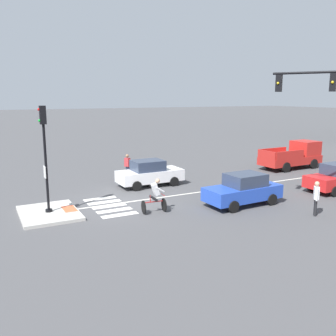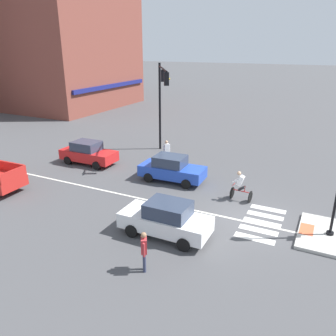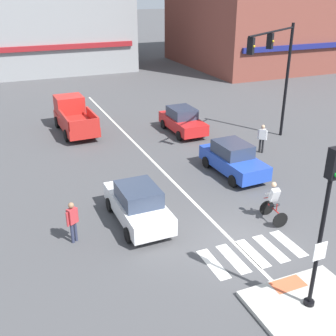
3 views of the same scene
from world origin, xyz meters
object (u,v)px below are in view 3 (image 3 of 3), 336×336
at_px(pickup_truck_red_westbound_distant, 74,116).
at_px(car_red_eastbound_far, 182,121).
at_px(cyclist, 274,201).
at_px(pedestrian_at_curb_left, 72,219).
at_px(pedestrian_waiting_far_side, 262,136).
at_px(traffic_light_mast, 277,64).
at_px(car_white_westbound_near, 138,204).
at_px(car_blue_eastbound_mid, 233,159).
at_px(signal_pole, 324,217).

bearing_deg(pickup_truck_red_westbound_distant, car_red_eastbound_far, -25.86).
distance_m(car_red_eastbound_far, cyclist, 11.57).
relative_size(pedestrian_at_curb_left, pedestrian_waiting_far_side, 1.00).
height_order(traffic_light_mast, pedestrian_waiting_far_side, traffic_light_mast).
relative_size(car_white_westbound_near, pedestrian_waiting_far_side, 2.46).
bearing_deg(car_red_eastbound_far, car_white_westbound_near, -123.80).
distance_m(traffic_light_mast, cyclist, 10.04).
bearing_deg(cyclist, car_red_eastbound_far, 83.91).
relative_size(cyclist, pedestrian_waiting_far_side, 1.01).
height_order(cyclist, pedestrian_waiting_far_side, cyclist).
distance_m(car_blue_eastbound_mid, pedestrian_waiting_far_side, 3.57).
bearing_deg(cyclist, traffic_light_mast, 55.20).
bearing_deg(pedestrian_at_curb_left, signal_pole, -47.39).
relative_size(signal_pole, pedestrian_waiting_far_side, 3.00).
distance_m(pedestrian_at_curb_left, pedestrian_waiting_far_side, 12.72).
relative_size(traffic_light_mast, pedestrian_at_curb_left, 4.12).
relative_size(pickup_truck_red_westbound_distant, cyclist, 3.07).
bearing_deg(car_red_eastbound_far, cyclist, -96.09).
relative_size(signal_pole, car_blue_eastbound_mid, 1.20).
bearing_deg(pedestrian_waiting_far_side, car_red_eastbound_far, 118.38).
distance_m(cyclist, pedestrian_at_curb_left, 7.97).
bearing_deg(car_blue_eastbound_mid, car_red_eastbound_far, 87.23).
relative_size(car_blue_eastbound_mid, pedestrian_waiting_far_side, 2.49).
xyz_separation_m(signal_pole, cyclist, (2.04, 4.66, -2.28)).
distance_m(signal_pole, car_red_eastbound_far, 16.66).
height_order(car_blue_eastbound_mid, pickup_truck_red_westbound_distant, pickup_truck_red_westbound_distant).
height_order(car_red_eastbound_far, pickup_truck_red_westbound_distant, pickup_truck_red_westbound_distant).
xyz_separation_m(car_white_westbound_near, pickup_truck_red_westbound_distant, (-0.08, 12.58, 0.17)).
xyz_separation_m(car_white_westbound_near, car_red_eastbound_far, (6.34, 9.47, 0.00)).
distance_m(signal_pole, cyclist, 5.58).
xyz_separation_m(pickup_truck_red_westbound_distant, pedestrian_at_curb_left, (-2.61, -13.01, 0.00)).
relative_size(pickup_truck_red_westbound_distant, pedestrian_waiting_far_side, 3.08).
bearing_deg(cyclist, signal_pole, -113.61).
bearing_deg(pedestrian_at_curb_left, car_red_eastbound_far, 47.62).
distance_m(pickup_truck_red_westbound_distant, cyclist, 15.52).
xyz_separation_m(traffic_light_mast, car_red_eastbound_far, (-4.04, 3.93, -4.00)).
height_order(signal_pole, car_blue_eastbound_mid, signal_pole).
xyz_separation_m(car_blue_eastbound_mid, cyclist, (-0.90, -4.64, 0.06)).
bearing_deg(car_white_westbound_near, pedestrian_waiting_far_side, 26.35).
distance_m(car_white_westbound_near, cyclist, 5.50).
xyz_separation_m(traffic_light_mast, car_blue_eastbound_mid, (-4.37, -2.94, -4.00)).
height_order(pickup_truck_red_westbound_distant, pedestrian_at_curb_left, pickup_truck_red_westbound_distant).
distance_m(traffic_light_mast, car_red_eastbound_far, 6.91).
bearing_deg(pedestrian_waiting_far_side, car_blue_eastbound_mid, -148.26).
relative_size(car_white_westbound_near, pickup_truck_red_westbound_distant, 0.80).
bearing_deg(traffic_light_mast, pedestrian_waiting_far_side, -141.57).
relative_size(car_red_eastbound_far, pedestrian_waiting_far_side, 2.46).
distance_m(traffic_light_mast, pedestrian_waiting_far_side, 4.19).
bearing_deg(signal_pole, car_blue_eastbound_mid, 72.50).
xyz_separation_m(pedestrian_at_curb_left, pedestrian_waiting_far_side, (11.73, 4.91, 0.00)).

